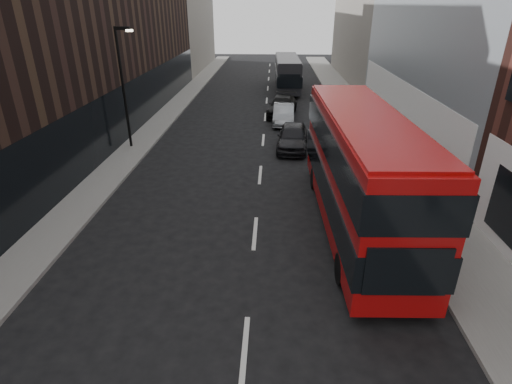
# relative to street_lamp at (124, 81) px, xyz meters

# --- Properties ---
(sidewalk_right) EXTENTS (3.00, 80.00, 0.15)m
(sidewalk_right) POSITION_rel_street_lamp_xyz_m (15.72, 7.00, -4.11)
(sidewalk_right) COLOR slate
(sidewalk_right) RESTS_ON ground
(sidewalk_left) EXTENTS (2.00, 80.00, 0.15)m
(sidewalk_left) POSITION_rel_street_lamp_xyz_m (0.22, 7.00, -4.11)
(sidewalk_left) COLOR slate
(sidewalk_left) RESTS_ON ground
(building_left_mid) EXTENTS (5.00, 24.00, 14.00)m
(building_left_mid) POSITION_rel_street_lamp_xyz_m (-3.28, 12.00, 2.82)
(building_left_mid) COLOR black
(building_left_mid) RESTS_ON ground
(building_left_far) EXTENTS (5.00, 20.00, 13.00)m
(building_left_far) POSITION_rel_street_lamp_xyz_m (-3.28, 34.00, 2.32)
(building_left_far) COLOR slate
(building_left_far) RESTS_ON ground
(street_lamp) EXTENTS (1.06, 0.22, 7.00)m
(street_lamp) POSITION_rel_street_lamp_xyz_m (0.00, 0.00, 0.00)
(street_lamp) COLOR black
(street_lamp) RESTS_ON sidewalk_left
(red_bus) EXTENTS (3.09, 11.74, 4.70)m
(red_bus) POSITION_rel_street_lamp_xyz_m (12.23, -9.26, -1.57)
(red_bus) COLOR #9F090A
(red_bus) RESTS_ON ground
(grey_bus) EXTENTS (2.61, 10.29, 3.31)m
(grey_bus) POSITION_rel_street_lamp_xyz_m (10.24, 19.32, -2.41)
(grey_bus) COLOR black
(grey_bus) RESTS_ON ground
(car_a) EXTENTS (2.20, 4.69, 1.55)m
(car_a) POSITION_rel_street_lamp_xyz_m (10.10, 0.35, -3.41)
(car_a) COLOR black
(car_a) RESTS_ON ground
(car_b) EXTENTS (1.68, 4.44, 1.45)m
(car_b) POSITION_rel_street_lamp_xyz_m (9.65, 6.22, -3.46)
(car_b) COLOR gray
(car_b) RESTS_ON ground
(car_c) EXTENTS (2.78, 5.40, 1.50)m
(car_c) POSITION_rel_street_lamp_xyz_m (9.60, 8.70, -3.43)
(car_c) COLOR black
(car_c) RESTS_ON ground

